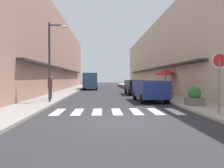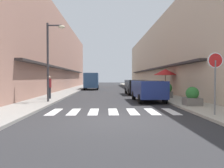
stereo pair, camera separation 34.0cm
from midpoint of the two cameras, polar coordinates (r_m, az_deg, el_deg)
name	(u,v)px [view 1 (the left image)]	position (r m, az deg, el deg)	size (l,w,h in m)	color
ground_plane	(108,91)	(28.92, -1.36, -1.75)	(111.27, 111.27, 0.00)	#2B2B2D
sidewalk_left	(71,90)	(29.23, -10.76, -1.62)	(2.26, 70.81, 0.12)	gray
sidewalk_right	(145,90)	(29.40, 7.99, -1.59)	(2.26, 70.81, 0.12)	#ADA899
building_row_left	(45,54)	(31.57, -16.97, 7.19)	(5.50, 47.52, 9.61)	#A87A6B
building_row_right	(169,58)	(31.80, 14.00, 6.35)	(5.50, 47.52, 8.70)	#C6B299
crosswalk	(117,112)	(11.03, 0.32, -7.03)	(6.15, 2.20, 0.01)	silver
parked_car_near	(149,88)	(15.91, 8.88, -1.11)	(1.90, 4.31, 1.47)	navy
parked_car_mid	(136,85)	(22.52, 5.55, -0.34)	(1.90, 4.09, 1.47)	black
delivery_van	(91,80)	(32.55, -5.77, 1.08)	(2.09, 5.44, 2.37)	#33598C
round_street_sign	(219,67)	(10.32, 24.72, 3.89)	(0.65, 0.07, 2.58)	slate
street_lamp	(52,53)	(15.17, -15.51, 7.52)	(1.19, 0.28, 5.09)	#38383D
cafe_umbrella	(165,72)	(21.22, 12.97, 2.95)	(2.13, 2.13, 2.36)	#262626
planter_corner	(195,97)	(13.41, 19.52, -3.12)	(0.88, 0.88, 1.04)	slate
planter_midblock	(168,90)	(18.06, 13.41, -1.54)	(0.79, 0.79, 1.15)	slate
pedestrian_walking_near	(50,87)	(17.20, -15.98, -0.65)	(0.34, 0.34, 1.69)	#282B33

